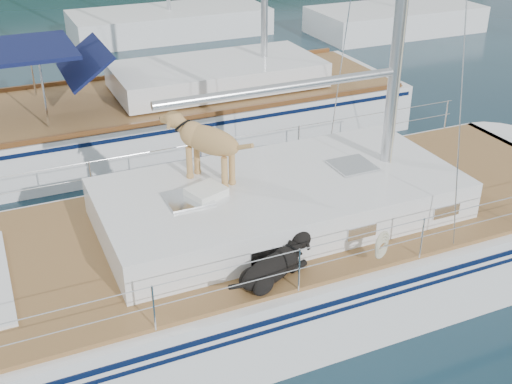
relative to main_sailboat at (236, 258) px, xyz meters
name	(u,v)px	position (x,y,z in m)	size (l,w,h in m)	color
ground	(231,297)	(-0.09, 0.00, -0.68)	(120.00, 120.00, 0.00)	black
main_sailboat	(236,258)	(0.00, 0.00, 0.00)	(12.00, 3.80, 14.01)	white
neighbor_sailboat	(175,114)	(1.03, 6.27, -0.05)	(11.00, 3.50, 13.30)	white
bg_boat_center	(170,23)	(3.91, 16.00, -0.23)	(7.20, 3.00, 11.65)	white
bg_boat_east	(395,20)	(11.91, 13.00, -0.22)	(6.40, 3.00, 11.65)	white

